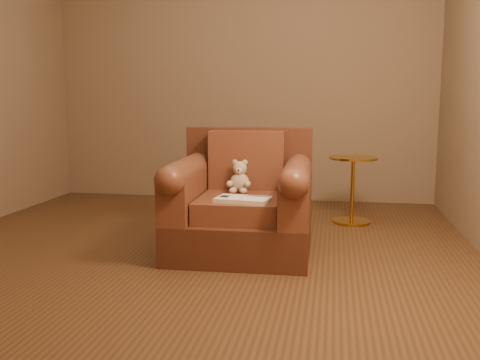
# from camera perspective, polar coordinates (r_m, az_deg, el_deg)

# --- Properties ---
(floor) EXTENTS (4.00, 4.00, 0.00)m
(floor) POSITION_cam_1_polar(r_m,az_deg,el_deg) (3.90, -4.91, -7.22)
(floor) COLOR #55361D
(floor) RESTS_ON ground
(room) EXTENTS (4.02, 4.02, 2.71)m
(room) POSITION_cam_1_polar(r_m,az_deg,el_deg) (3.81, -5.26, 18.45)
(room) COLOR #826B50
(room) RESTS_ON ground
(armchair) EXTENTS (0.97, 0.92, 0.85)m
(armchair) POSITION_cam_1_polar(r_m,az_deg,el_deg) (3.73, 0.22, -2.70)
(armchair) COLOR #4D2719
(armchair) RESTS_ON floor
(teddy_bear) EXTENTS (0.17, 0.19, 0.24)m
(teddy_bear) POSITION_cam_1_polar(r_m,az_deg,el_deg) (3.79, -0.06, 0.02)
(teddy_bear) COLOR tan
(teddy_bear) RESTS_ON armchair
(guidebook) EXTENTS (0.37, 0.25, 0.03)m
(guidebook) POSITION_cam_1_polar(r_m,az_deg,el_deg) (3.45, 0.30, -2.08)
(guidebook) COLOR beige
(guidebook) RESTS_ON armchair
(side_table) EXTENTS (0.41, 0.41, 0.58)m
(side_table) POSITION_cam_1_polar(r_m,az_deg,el_deg) (4.69, 11.90, -0.80)
(side_table) COLOR gold
(side_table) RESTS_ON floor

